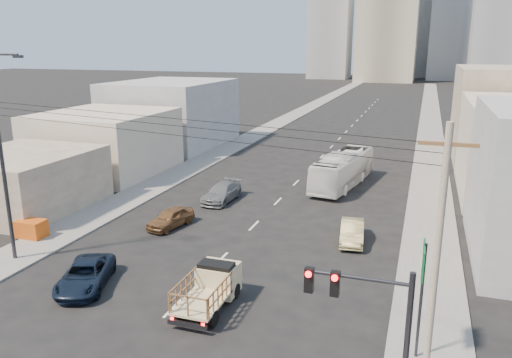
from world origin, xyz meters
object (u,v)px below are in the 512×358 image
Objects in this scene: sedan_brown at (171,218)px; sedan_tan at (352,232)px; sedan_grey at (222,193)px; navy_pickup at (85,275)px; green_sign at (422,274)px; city_bus at (343,169)px; flatbed_pickup at (210,286)px; traffic_signal at (372,327)px; streetlamp_left at (3,153)px; utility_pole at (436,267)px; crate_stack at (31,229)px.

sedan_brown is 12.43m from sedan_tan.
navy_pickup is at bearing -91.11° from sedan_grey.
navy_pickup is at bearing -77.87° from sedan_brown.
green_sign reaches higher than sedan_grey.
city_bus reaches higher than navy_pickup.
city_bus is 11.59m from sedan_grey.
flatbed_pickup is at bearing -123.60° from sedan_tan.
traffic_signal is at bearing -87.26° from sedan_tan.
traffic_signal reaches higher than flatbed_pickup.
sedan_tan is (12.36, 1.31, 0.02)m from sedan_brown.
streetlamp_left reaches higher than sedan_grey.
sedan_brown is at bearing 134.57° from traffic_signal.
sedan_tan is 12.54m from sedan_grey.
utility_pole reaches higher than flatbed_pickup.
flatbed_pickup is 10.65m from traffic_signal.
utility_pole is at bearing -31.45° from navy_pickup.
sedan_tan is at bearing 63.24° from flatbed_pickup.
green_sign is (16.52, -0.97, 3.08)m from navy_pickup.
traffic_signal is (14.13, -22.15, 3.37)m from sedan_grey.
streetlamp_left is (-15.60, -22.42, 4.91)m from city_bus.
streetlamp_left is 6.70m from crate_stack.
crate_stack is at bearing 155.13° from traffic_signal.
green_sign is 0.42× the size of streetlamp_left.
navy_pickup is at bearing -102.61° from city_bus.
sedan_brown is 2.17× the size of crate_stack.
traffic_signal reaches higher than sedan_brown.
streetlamp_left is at bearing 167.68° from utility_pole.
sedan_brown is at bearing 70.54° from navy_pickup.
green_sign is (1.39, 5.01, -0.34)m from traffic_signal.
utility_pole is (15.86, -19.64, 4.48)m from sedan_grey.
flatbed_pickup reaches higher than sedan_brown.
green_sign is 0.50× the size of utility_pole.
green_sign is at bearing -7.08° from flatbed_pickup.
navy_pickup is 0.48× the size of utility_pole.
navy_pickup is 17.79m from utility_pole.
sedan_grey is 0.41× the size of streetlamp_left.
sedan_brown is 19.82m from green_sign.
flatbed_pickup is 11.30m from utility_pole.
sedan_grey is 0.81× the size of traffic_signal.
flatbed_pickup reaches higher than sedan_grey.
traffic_signal reaches higher than navy_pickup.
navy_pickup is at bearing 168.37° from utility_pole.
sedan_brown is 0.39× the size of utility_pole.
sedan_tan is 20.88m from crate_stack.
flatbed_pickup is 2.45× the size of crate_stack.
city_bus is at bearing 48.42° from navy_pickup.
traffic_signal is at bearing -105.55° from green_sign.
streetlamp_left is at bearing 173.68° from green_sign.
traffic_signal is 22.58m from streetlamp_left.
navy_pickup reaches higher than crate_stack.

